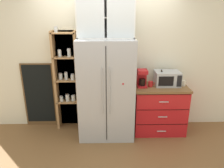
{
  "coord_description": "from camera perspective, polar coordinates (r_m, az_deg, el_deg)",
  "views": [
    {
      "loc": [
        0.03,
        -3.58,
        2.22
      ],
      "look_at": [
        0.1,
        0.0,
        0.97
      ],
      "focal_mm": 34.83,
      "sensor_mm": 36.0,
      "label": 1
    }
  ],
  "objects": [
    {
      "name": "bottle_amber",
      "position": [
        3.99,
        12.71,
        1.42
      ],
      "size": [
        0.06,
        0.06,
        0.3
      ],
      "color": "brown",
      "rests_on": "counter_cabinet"
    },
    {
      "name": "pantry_shelf_column",
      "position": [
        4.15,
        -11.71,
        1.15
      ],
      "size": [
        0.48,
        0.25,
        1.93
      ],
      "color": "brown",
      "rests_on": "ground"
    },
    {
      "name": "counter_cabinet",
      "position": [
        4.17,
        12.25,
        -6.32
      ],
      "size": [
        0.96,
        0.59,
        0.9
      ],
      "color": "red",
      "rests_on": "ground"
    },
    {
      "name": "chalkboard_menu",
      "position": [
        4.42,
        -18.51,
        -2.79
      ],
      "size": [
        0.6,
        0.04,
        1.26
      ],
      "color": "brown",
      "rests_on": "ground"
    },
    {
      "name": "ground_plane",
      "position": [
        4.21,
        -1.39,
        -12.54
      ],
      "size": [
        10.72,
        10.72,
        0.0
      ],
      "primitive_type": "plane",
      "color": "brown"
    },
    {
      "name": "wall_back_cream",
      "position": [
        4.09,
        -1.53,
        5.91
      ],
      "size": [
        5.02,
        0.1,
        2.55
      ],
      "primitive_type": "cube",
      "color": "silver",
      "rests_on": "ground"
    },
    {
      "name": "coffee_maker",
      "position": [
        3.89,
        7.88,
        1.61
      ],
      "size": [
        0.17,
        0.2,
        0.31
      ],
      "color": "red",
      "rests_on": "counter_cabinet"
    },
    {
      "name": "refrigerator",
      "position": [
        3.82,
        -1.5,
        -1.26
      ],
      "size": [
        0.95,
        0.72,
        1.76
      ],
      "color": "#ADAFB5",
      "rests_on": "ground"
    },
    {
      "name": "mug_cream",
      "position": [
        4.11,
        18.26,
        0.21
      ],
      "size": [
        0.11,
        0.08,
        0.09
      ],
      "color": "silver",
      "rests_on": "counter_cabinet"
    },
    {
      "name": "bottle_clear",
      "position": [
        3.97,
        12.81,
        1.17
      ],
      "size": [
        0.07,
        0.07,
        0.28
      ],
      "color": "silver",
      "rests_on": "counter_cabinet"
    },
    {
      "name": "mug_red",
      "position": [
        3.93,
        10.12,
        0.02
      ],
      "size": [
        0.12,
        0.08,
        0.09
      ],
      "color": "red",
      "rests_on": "counter_cabinet"
    },
    {
      "name": "microwave",
      "position": [
        4.03,
        14.27,
        1.45
      ],
      "size": [
        0.44,
        0.33,
        0.26
      ],
      "color": "#ADAFB5",
      "rests_on": "counter_cabinet"
    },
    {
      "name": "upper_cabinet",
      "position": [
        3.63,
        -1.67,
        17.04
      ],
      "size": [
        0.91,
        0.32,
        0.64
      ],
      "color": "silver",
      "rests_on": "refrigerator"
    }
  ]
}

